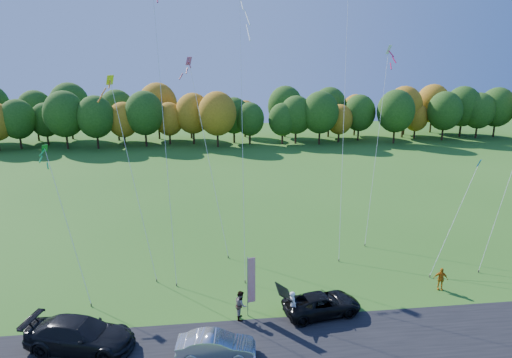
{
  "coord_description": "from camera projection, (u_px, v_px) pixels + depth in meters",
  "views": [
    {
      "loc": [
        -3.86,
        -25.56,
        15.79
      ],
      "look_at": [
        0.0,
        6.0,
        7.0
      ],
      "focal_mm": 32.0,
      "sensor_mm": 36.0,
      "label": 1
    }
  ],
  "objects": [
    {
      "name": "person_east",
      "position": [
        441.0,
        279.0,
        31.37
      ],
      "size": [
        1.02,
        0.67,
        1.61
      ],
      "primitive_type": "imported",
      "rotation": [
        0.0,
        0.0,
        -0.32
      ],
      "color": "#C87112",
      "rests_on": "ground"
    },
    {
      "name": "kite_diamond_pink",
      "position": [
        208.0,
        155.0,
        37.69
      ],
      "size": [
        3.31,
        7.88,
        15.85
      ],
      "color": "#4C3F33",
      "rests_on": "ground"
    },
    {
      "name": "kite_parafoil_rainbow",
      "position": [
        512.0,
        171.0,
        35.25
      ],
      "size": [
        8.59,
        6.13,
        14.21
      ],
      "color": "#4C3F33",
      "rests_on": "ground"
    },
    {
      "name": "person_tailgate_b",
      "position": [
        241.0,
        305.0,
        27.92
      ],
      "size": [
        0.73,
        0.91,
        1.83
      ],
      "primitive_type": "imported",
      "rotation": [
        0.0,
        0.0,
        1.53
      ],
      "color": "gray",
      "rests_on": "ground"
    },
    {
      "name": "person_tailgate_a",
      "position": [
        293.0,
        305.0,
        27.8
      ],
      "size": [
        0.64,
        0.79,
        1.87
      ],
      "primitive_type": "imported",
      "rotation": [
        0.0,
        0.0,
        1.89
      ],
      "color": "white",
      "rests_on": "ground"
    },
    {
      "name": "ground",
      "position": [
        267.0,
        309.0,
        29.11
      ],
      "size": [
        160.0,
        160.0,
        0.0
      ],
      "primitive_type": "plane",
      "color": "#285F19"
    },
    {
      "name": "black_suv",
      "position": [
        322.0,
        304.0,
        28.45
      ],
      "size": [
        5.21,
        3.04,
        1.36
      ],
      "primitive_type": "imported",
      "rotation": [
        0.0,
        0.0,
        1.74
      ],
      "color": "black",
      "rests_on": "ground"
    },
    {
      "name": "kite_delta_red",
      "position": [
        242.0,
        115.0,
        34.69
      ],
      "size": [
        2.26,
        10.95,
        21.62
      ],
      "color": "#4C3F33",
      "rests_on": "ground"
    },
    {
      "name": "dark_truck_a",
      "position": [
        80.0,
        335.0,
        25.03
      ],
      "size": [
        6.41,
        3.86,
        1.74
      ],
      "primitive_type": "imported",
      "rotation": [
        0.0,
        0.0,
        1.32
      ],
      "color": "black",
      "rests_on": "ground"
    },
    {
      "name": "silver_sedan",
      "position": [
        216.0,
        346.0,
        24.33
      ],
      "size": [
        4.37,
        1.94,
        1.39
      ],
      "primitive_type": "imported",
      "rotation": [
        0.0,
        0.0,
        1.46
      ],
      "color": "#B3B4B8",
      "rests_on": "ground"
    },
    {
      "name": "feather_flag",
      "position": [
        251.0,
        280.0,
        27.85
      ],
      "size": [
        0.52,
        0.18,
        3.97
      ],
      "color": "#999999",
      "rests_on": "ground"
    },
    {
      "name": "kite_delta_blue",
      "position": [
        161.0,
        99.0,
        34.01
      ],
      "size": [
        3.07,
        11.98,
        25.13
      ],
      "color": "#4C3F33",
      "rests_on": "ground"
    },
    {
      "name": "kite_parafoil_orange",
      "position": [
        345.0,
        96.0,
        38.98
      ],
      "size": [
        5.81,
        13.65,
        24.97
      ],
      "color": "#4C3F33",
      "rests_on": "ground"
    },
    {
      "name": "kite_diamond_yellow",
      "position": [
        133.0,
        178.0,
        32.79
      ],
      "size": [
        3.56,
        5.26,
        14.62
      ],
      "color": "#4C3F33",
      "rests_on": "ground"
    },
    {
      "name": "kite_diamond_white",
      "position": [
        377.0,
        144.0,
        39.79
      ],
      "size": [
        4.25,
        7.22,
        16.92
      ],
      "color": "#4C3F33",
      "rests_on": "ground"
    },
    {
      "name": "tree_line",
      "position": [
        223.0,
        144.0,
        81.73
      ],
      "size": [
        116.0,
        12.0,
        10.0
      ],
      "primitive_type": null,
      "color": "#1E4711",
      "rests_on": "ground"
    },
    {
      "name": "asphalt_strip",
      "position": [
        278.0,
        348.0,
        25.28
      ],
      "size": [
        90.0,
        6.0,
        0.01
      ],
      "primitive_type": "cube",
      "color": "black",
      "rests_on": "ground"
    },
    {
      "name": "kite_diamond_green",
      "position": [
        67.0,
        222.0,
        30.89
      ],
      "size": [
        4.15,
        6.54,
        9.81
      ],
      "color": "#4C3F33",
      "rests_on": "ground"
    },
    {
      "name": "kite_diamond_blue_low",
      "position": [
        456.0,
        217.0,
        34.82
      ],
      "size": [
        6.32,
        5.2,
        7.89
      ],
      "color": "#4C3F33",
      "rests_on": "ground"
    }
  ]
}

